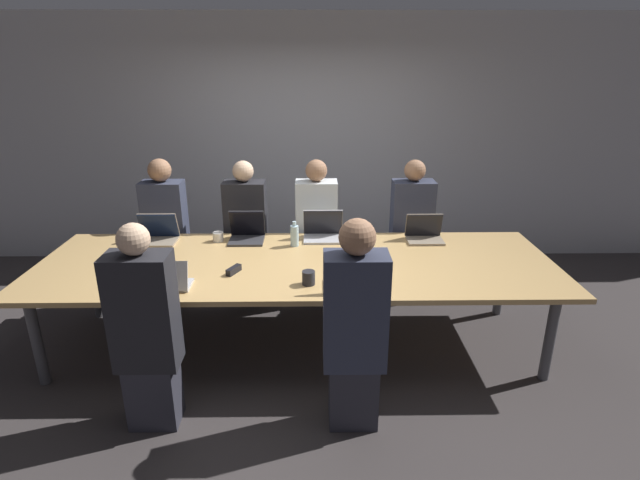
{
  "coord_description": "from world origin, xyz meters",
  "views": [
    {
      "loc": [
        0.14,
        -3.74,
        2.34
      ],
      "look_at": [
        0.19,
        0.1,
        0.92
      ],
      "focal_mm": 28.0,
      "sensor_mm": 36.0,
      "label": 1
    }
  ],
  "objects_px": {
    "person_far_center": "(316,233)",
    "person_far_right": "(411,233)",
    "bottle_near_left": "(134,268)",
    "person_far_midleft": "(246,234)",
    "laptop_near_left": "(166,281)",
    "stapler": "(234,270)",
    "bottle_near_midright": "(383,266)",
    "laptop_far_midleft": "(247,232)",
    "laptop_near_midright": "(347,280)",
    "cup_far_midleft": "(218,237)",
    "laptop_far_center": "(323,230)",
    "person_near_left": "(146,332)",
    "bottle_far_center": "(295,235)",
    "person_near_midright": "(355,329)",
    "cup_near_midright": "(309,278)",
    "laptop_far_right": "(424,233)",
    "laptop_far_left": "(158,233)",
    "person_far_left": "(167,233)"
  },
  "relations": [
    {
      "from": "cup_near_midright",
      "to": "stapler",
      "type": "xyz_separation_m",
      "value": [
        -0.58,
        0.21,
        -0.03
      ]
    },
    {
      "from": "person_far_midleft",
      "to": "bottle_near_midright",
      "type": "bearing_deg",
      "value": -46.83
    },
    {
      "from": "bottle_near_midright",
      "to": "laptop_far_midleft",
      "type": "xyz_separation_m",
      "value": [
        -1.12,
        0.87,
        -0.03
      ]
    },
    {
      "from": "person_far_center",
      "to": "laptop_far_midleft",
      "type": "bearing_deg",
      "value": -148.43
    },
    {
      "from": "laptop_far_left",
      "to": "bottle_far_center",
      "type": "distance_m",
      "value": 1.24
    },
    {
      "from": "person_near_midright",
      "to": "laptop_far_center",
      "type": "xyz_separation_m",
      "value": [
        -0.17,
        1.52,
        0.14
      ]
    },
    {
      "from": "laptop_near_midright",
      "to": "laptop_far_right",
      "type": "height_order",
      "value": "laptop_far_right"
    },
    {
      "from": "stapler",
      "to": "cup_far_midleft",
      "type": "bearing_deg",
      "value": 135.92
    },
    {
      "from": "person_near_left",
      "to": "stapler",
      "type": "xyz_separation_m",
      "value": [
        0.46,
        0.73,
        0.11
      ]
    },
    {
      "from": "person_far_center",
      "to": "laptop_near_left",
      "type": "bearing_deg",
      "value": -127.77
    },
    {
      "from": "bottle_near_midright",
      "to": "laptop_far_right",
      "type": "xyz_separation_m",
      "value": [
        0.49,
        0.84,
        -0.04
      ]
    },
    {
      "from": "bottle_far_center",
      "to": "cup_far_midleft",
      "type": "bearing_deg",
      "value": 169.87
    },
    {
      "from": "cup_far_midleft",
      "to": "cup_near_midright",
      "type": "bearing_deg",
      "value": -48.16
    },
    {
      "from": "bottle_near_left",
      "to": "person_far_right",
      "type": "xyz_separation_m",
      "value": [
        2.3,
        1.22,
        -0.17
      ]
    },
    {
      "from": "person_near_midright",
      "to": "cup_far_midleft",
      "type": "bearing_deg",
      "value": -52.54
    },
    {
      "from": "laptop_far_midleft",
      "to": "person_near_left",
      "type": "bearing_deg",
      "value": -107.64
    },
    {
      "from": "bottle_near_midright",
      "to": "laptop_far_right",
      "type": "distance_m",
      "value": 0.98
    },
    {
      "from": "laptop_near_left",
      "to": "laptop_far_midleft",
      "type": "relative_size",
      "value": 1.06
    },
    {
      "from": "person_far_midleft",
      "to": "laptop_far_left",
      "type": "bearing_deg",
      "value": -151.26
    },
    {
      "from": "cup_far_midleft",
      "to": "laptop_far_right",
      "type": "relative_size",
      "value": 0.28
    },
    {
      "from": "bottle_far_center",
      "to": "person_far_midleft",
      "type": "relative_size",
      "value": 0.16
    },
    {
      "from": "person_far_midleft",
      "to": "person_near_midright",
      "type": "bearing_deg",
      "value": -63.78
    },
    {
      "from": "laptop_near_left",
      "to": "laptop_far_center",
      "type": "height_order",
      "value": "laptop_far_center"
    },
    {
      "from": "bottle_near_midright",
      "to": "cup_far_midleft",
      "type": "relative_size",
      "value": 2.73
    },
    {
      "from": "person_far_right",
      "to": "laptop_far_center",
      "type": "bearing_deg",
      "value": -158.33
    },
    {
      "from": "person_far_left",
      "to": "person_far_right",
      "type": "relative_size",
      "value": 1.01
    },
    {
      "from": "person_far_midleft",
      "to": "cup_far_midleft",
      "type": "relative_size",
      "value": 15.32
    },
    {
      "from": "laptop_far_midleft",
      "to": "person_far_midleft",
      "type": "relative_size",
      "value": 0.22
    },
    {
      "from": "laptop_near_midright",
      "to": "cup_far_midleft",
      "type": "height_order",
      "value": "laptop_near_midright"
    },
    {
      "from": "bottle_near_midright",
      "to": "laptop_far_midleft",
      "type": "relative_size",
      "value": 0.81
    },
    {
      "from": "bottle_near_left",
      "to": "person_far_left",
      "type": "height_order",
      "value": "person_far_left"
    },
    {
      "from": "laptop_near_left",
      "to": "stapler",
      "type": "bearing_deg",
      "value": -148.11
    },
    {
      "from": "laptop_near_left",
      "to": "stapler",
      "type": "distance_m",
      "value": 0.52
    },
    {
      "from": "laptop_near_left",
      "to": "laptop_far_left",
      "type": "bearing_deg",
      "value": -70.76
    },
    {
      "from": "laptop_near_left",
      "to": "person_far_right",
      "type": "bearing_deg",
      "value": -145.39
    },
    {
      "from": "bottle_near_midright",
      "to": "stapler",
      "type": "xyz_separation_m",
      "value": [
        -1.13,
        0.13,
        -0.08
      ]
    },
    {
      "from": "person_near_left",
      "to": "person_far_right",
      "type": "relative_size",
      "value": 1.0
    },
    {
      "from": "person_far_center",
      "to": "bottle_far_center",
      "type": "xyz_separation_m",
      "value": [
        -0.2,
        -0.54,
        0.17
      ]
    },
    {
      "from": "bottle_far_center",
      "to": "person_near_midright",
      "type": "bearing_deg",
      "value": -72.33
    },
    {
      "from": "person_near_left",
      "to": "laptop_far_right",
      "type": "xyz_separation_m",
      "value": [
        2.07,
        1.44,
        0.15
      ]
    },
    {
      "from": "laptop_far_left",
      "to": "bottle_near_midright",
      "type": "distance_m",
      "value": 2.09
    },
    {
      "from": "person_far_center",
      "to": "person_far_right",
      "type": "relative_size",
      "value": 1.0
    },
    {
      "from": "bottle_near_left",
      "to": "person_far_midleft",
      "type": "relative_size",
      "value": 0.15
    },
    {
      "from": "laptop_far_center",
      "to": "cup_near_midright",
      "type": "bearing_deg",
      "value": -97.25
    },
    {
      "from": "cup_near_midright",
      "to": "laptop_far_right",
      "type": "bearing_deg",
      "value": 41.5
    },
    {
      "from": "person_far_left",
      "to": "laptop_far_right",
      "type": "xyz_separation_m",
      "value": [
        2.45,
        -0.42,
        0.14
      ]
    },
    {
      "from": "laptop_near_left",
      "to": "cup_near_midright",
      "type": "height_order",
      "value": "laptop_near_left"
    },
    {
      "from": "bottle_near_left",
      "to": "laptop_far_center",
      "type": "distance_m",
      "value": 1.67
    },
    {
      "from": "person_near_midright",
      "to": "bottle_near_midright",
      "type": "relative_size",
      "value": 5.7
    },
    {
      "from": "person_near_left",
      "to": "laptop_far_midleft",
      "type": "xyz_separation_m",
      "value": [
        0.47,
        1.47,
        0.16
      ]
    }
  ]
}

